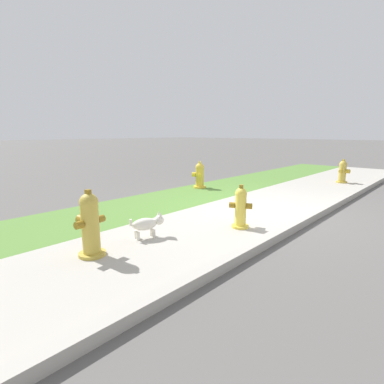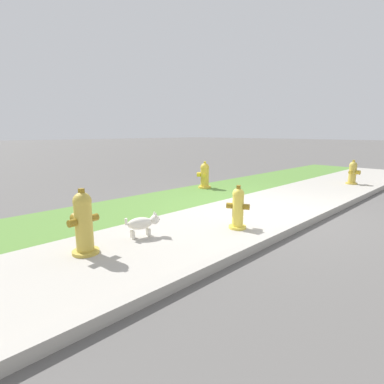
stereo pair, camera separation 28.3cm
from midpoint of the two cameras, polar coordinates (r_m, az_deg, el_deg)
ground_plane at (r=5.93m, az=13.53°, el=-3.42°), size 120.00×120.00×0.00m
sidewalk_pavement at (r=5.93m, az=13.54°, el=-3.37°), size 18.00×2.00×0.01m
grass_verge at (r=7.08m, az=0.42°, el=-0.69°), size 18.00×1.79×0.01m
street_curb at (r=5.45m, az=23.26°, el=-4.69°), size 18.00×0.16×0.12m
fire_hydrant_at_driveway at (r=9.81m, az=29.03°, el=3.20°), size 0.39×0.36×0.70m
fire_hydrant_near_corner at (r=3.82m, az=-17.99°, el=-5.64°), size 0.40×0.37×0.82m
fire_hydrant_across_street at (r=4.68m, az=10.47°, el=-3.07°), size 0.33×0.36×0.69m
fire_hydrant_by_grass_verge at (r=8.02m, az=3.42°, el=3.16°), size 0.37×0.37×0.72m
small_white_dog at (r=4.31m, az=-7.47°, el=-5.94°), size 0.48×0.28×0.36m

